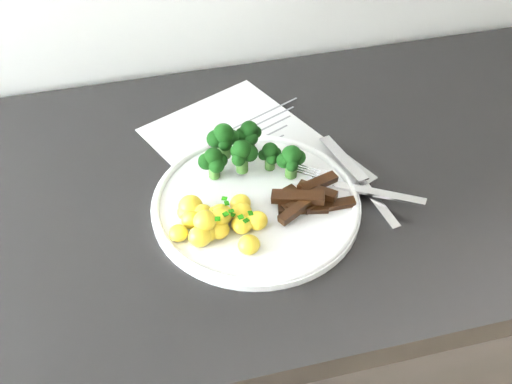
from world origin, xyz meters
name	(u,v)px	position (x,y,z in m)	size (l,w,h in m)	color
counter	(270,351)	(-0.13, 1.67, 0.45)	(2.42, 0.60, 0.91)	black
recipe_paper	(252,153)	(-0.14, 1.74, 0.91)	(0.33, 0.38, 0.00)	silver
plate	(256,203)	(-0.17, 1.63, 0.91)	(0.29, 0.29, 0.02)	white
broccoli	(246,149)	(-0.16, 1.70, 0.95)	(0.15, 0.10, 0.07)	#366222
potatoes	(215,220)	(-0.23, 1.60, 0.93)	(0.13, 0.11, 0.04)	yellow
beef_strips	(307,200)	(-0.10, 1.61, 0.93)	(0.11, 0.07, 0.03)	black
fork	(360,187)	(-0.02, 1.61, 0.92)	(0.16, 0.13, 0.02)	silver
knife	(367,191)	(-0.01, 1.61, 0.91)	(0.05, 0.20, 0.02)	silver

